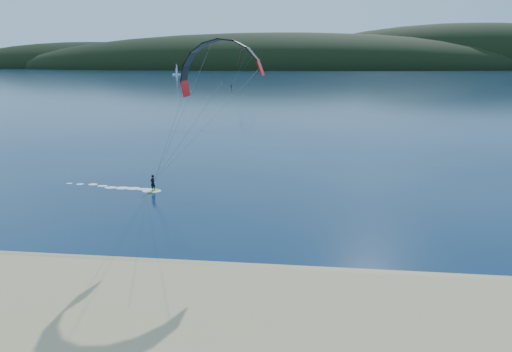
# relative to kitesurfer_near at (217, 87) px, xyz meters

# --- Properties ---
(ground) EXTENTS (1800.00, 1800.00, 0.00)m
(ground) POSITION_rel_kitesurfer_near_xyz_m (-1.09, -15.71, -11.03)
(ground) COLOR #081E3A
(ground) RESTS_ON ground
(wet_sand) EXTENTS (220.00, 2.50, 0.10)m
(wet_sand) POSITION_rel_kitesurfer_near_xyz_m (-1.09, -11.21, -10.98)
(wet_sand) COLOR #957A57
(wet_sand) RESTS_ON ground
(headland) EXTENTS (1200.00, 310.00, 140.00)m
(headland) POSITION_rel_kitesurfer_near_xyz_m (-0.46, 729.57, -11.03)
(headland) COLOR black
(headland) RESTS_ON ground
(kitesurfer_near) EXTENTS (23.17, 9.51, 15.16)m
(kitesurfer_near) POSITION_rel_kitesurfer_near_xyz_m (0.00, 0.00, 0.00)
(kitesurfer_near) COLOR #B7F01C
(kitesurfer_near) RESTS_ON ground
(kitesurfer_far) EXTENTS (11.87, 4.87, 17.48)m
(kitesurfer_far) POSITION_rel_kitesurfer_near_xyz_m (-21.89, 178.51, 4.01)
(kitesurfer_far) COLOR #B7F01C
(kitesurfer_far) RESTS_ON ground
(sailboat) EXTENTS (7.67, 4.86, 10.78)m
(sailboat) POSITION_rel_kitesurfer_near_xyz_m (-116.37, 387.86, -10.23)
(sailboat) COLOR white
(sailboat) RESTS_ON ground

